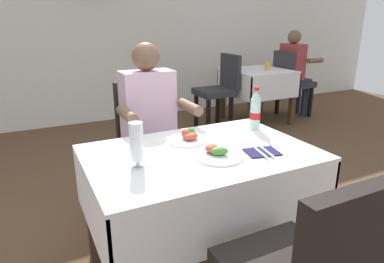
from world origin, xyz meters
TOP-DOWN VIEW (x-y plane):
  - back_wall at (0.00, 3.51)m, footprint 11.00×0.12m
  - main_dining_table at (0.05, 0.09)m, footprint 1.19×0.80m
  - chair_far_diner_seat at (0.05, 0.88)m, footprint 0.44×0.50m
  - seated_diner_far at (0.02, 0.77)m, footprint 0.50×0.46m
  - plate_near_camera at (0.09, -0.02)m, footprint 0.24×0.24m
  - plate_far_diner at (0.06, 0.26)m, footprint 0.23×0.23m
  - beer_glass_left at (-0.31, 0.04)m, footprint 0.07×0.07m
  - cola_bottle_primary at (0.54, 0.27)m, footprint 0.07×0.07m
  - napkin_cutlery_set at (0.33, -0.08)m, footprint 0.19×0.20m
  - background_dining_table at (2.20, 2.44)m, footprint 0.81×0.83m
  - background_chair_left at (1.58, 2.44)m, footprint 0.50×0.44m
  - background_chair_right at (2.81, 2.44)m, footprint 0.50×0.44m
  - background_patron at (2.86, 2.44)m, footprint 0.46×0.50m
  - background_table_tumbler at (2.28, 2.34)m, footprint 0.06×0.06m

SIDE VIEW (x-z plane):
  - background_dining_table at x=2.20m, z-range 0.18..0.92m
  - chair_far_diner_seat at x=0.05m, z-range 0.07..1.04m
  - background_chair_left at x=1.58m, z-range 0.07..1.04m
  - background_chair_right at x=2.81m, z-range 0.07..1.04m
  - main_dining_table at x=0.05m, z-range 0.20..0.94m
  - seated_diner_far at x=0.02m, z-range 0.08..1.34m
  - background_patron at x=2.86m, z-range 0.08..1.34m
  - napkin_cutlery_set at x=0.33m, z-range 0.74..0.75m
  - plate_near_camera at x=0.09m, z-range 0.73..0.78m
  - plate_far_diner at x=0.06m, z-range 0.73..0.79m
  - background_table_tumbler at x=2.28m, z-range 0.74..0.85m
  - beer_glass_left at x=-0.31m, z-range 0.74..0.96m
  - cola_bottle_primary at x=0.54m, z-range 0.72..0.99m
  - back_wall at x=0.00m, z-range 0.00..2.85m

